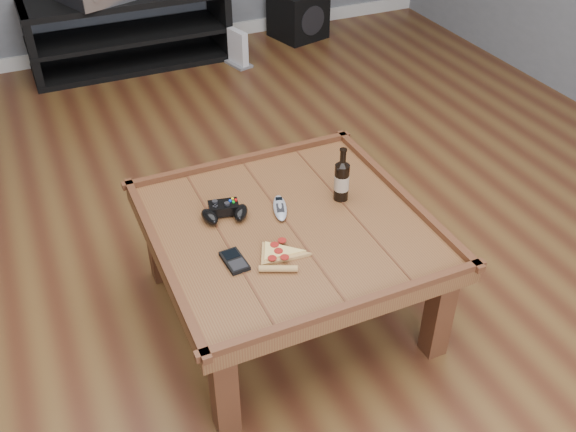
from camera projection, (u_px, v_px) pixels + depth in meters
name	position (u px, v px, depth m)	size (l,w,h in m)	color
ground	(289.00, 311.00, 2.66)	(6.00, 6.00, 0.00)	#462314
baseboard	(126.00, 46.00, 4.82)	(5.00, 0.02, 0.10)	silver
coffee_table	(289.00, 237.00, 2.42)	(1.03, 1.03, 0.48)	#5B311A
media_console	(130.00, 32.00, 4.52)	(1.40, 0.45, 0.50)	black
beer_bottle	(342.00, 179.00, 2.47)	(0.06, 0.06, 0.22)	black
game_controller	(225.00, 211.00, 2.41)	(0.20, 0.15, 0.05)	black
pizza_slice	(279.00, 255.00, 2.23)	(0.23, 0.27, 0.02)	tan
smartphone	(234.00, 261.00, 2.21)	(0.07, 0.13, 0.02)	black
remote_control	(280.00, 208.00, 2.45)	(0.10, 0.18, 0.02)	#92979F
subwoofer	(298.00, 15.00, 5.01)	(0.43, 0.43, 0.36)	black
game_console	(238.00, 50.00, 4.59)	(0.16, 0.23, 0.26)	gray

